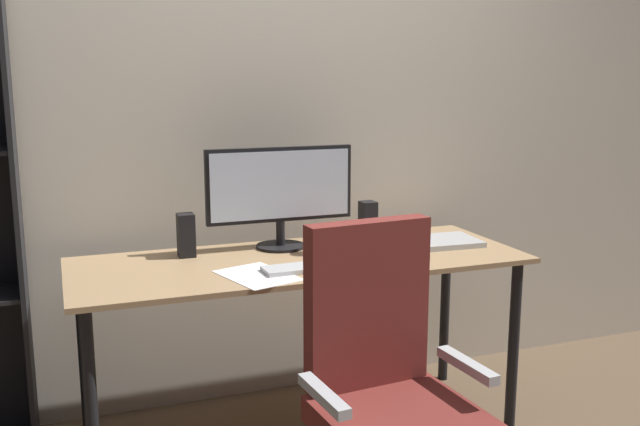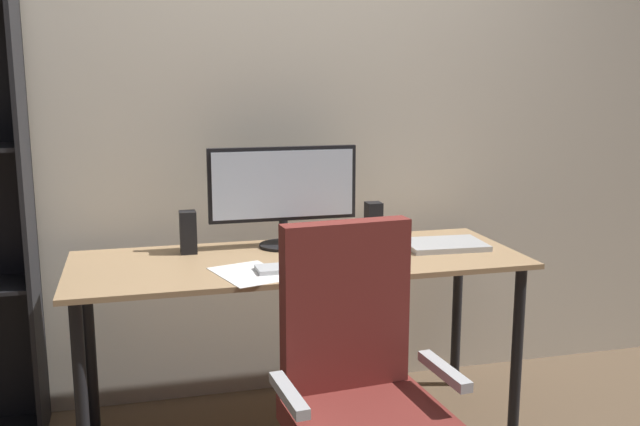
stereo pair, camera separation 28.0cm
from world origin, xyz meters
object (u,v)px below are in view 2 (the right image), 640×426
at_px(keyboard, 296,267).
at_px(mouse, 356,263).
at_px(speaker_right, 373,222).
at_px(office_chair, 361,413).
at_px(laptop, 444,245).
at_px(speaker_left, 188,232).
at_px(desk, 299,278).
at_px(monitor, 283,189).
at_px(coffee_mug, 317,242).

bearing_deg(keyboard, mouse, -6.34).
bearing_deg(speaker_right, office_chair, -110.58).
bearing_deg(laptop, speaker_left, 174.24).
bearing_deg(mouse, speaker_right, 63.72).
height_order(desk, speaker_right, speaker_right).
bearing_deg(monitor, laptop, -15.26).
distance_m(speaker_left, speaker_right, 0.78).
bearing_deg(speaker_right, keyboard, -139.92).
bearing_deg(speaker_left, laptop, -9.22).
bearing_deg(desk, laptop, 1.19).
height_order(speaker_left, office_chair, office_chair).
bearing_deg(office_chair, coffee_mug, 79.84).
relative_size(monitor, coffee_mug, 6.27).
height_order(monitor, coffee_mug, monitor).
bearing_deg(coffee_mug, office_chair, -95.32).
height_order(coffee_mug, speaker_left, speaker_left).
xyz_separation_m(laptop, speaker_left, (-1.03, 0.17, 0.07)).
xyz_separation_m(mouse, office_chair, (-0.16, -0.58, -0.30)).
xyz_separation_m(desk, speaker_right, (0.37, 0.18, 0.17)).
bearing_deg(keyboard, desk, 71.95).
distance_m(mouse, laptop, 0.49).
distance_m(coffee_mug, speaker_right, 0.31).
distance_m(monitor, keyboard, 0.43).
bearing_deg(laptop, speaker_right, 150.04).
bearing_deg(laptop, keyboard, -161.21).
bearing_deg(laptop, monitor, 168.20).
relative_size(mouse, coffee_mug, 0.99).
bearing_deg(laptop, coffee_mug, -179.96).
bearing_deg(mouse, monitor, 118.71).
distance_m(monitor, coffee_mug, 0.26).
bearing_deg(speaker_right, speaker_left, 180.00).
relative_size(monitor, mouse, 6.35).
bearing_deg(monitor, office_chair, -88.07).
height_order(keyboard, speaker_right, speaker_right).
xyz_separation_m(keyboard, office_chair, (0.06, -0.60, -0.29)).
height_order(coffee_mug, office_chair, office_chair).
bearing_deg(office_chair, monitor, 87.09).
height_order(desk, mouse, mouse).
bearing_deg(desk, keyboard, -106.35).
bearing_deg(office_chair, keyboard, 91.01).
bearing_deg(laptop, office_chair, -124.50).
bearing_deg(speaker_left, coffee_mug, -15.24).
distance_m(keyboard, office_chair, 0.67).
xyz_separation_m(keyboard, laptop, (0.67, 0.18, 0.00)).
xyz_separation_m(monitor, coffee_mug, (0.11, -0.14, -0.19)).
distance_m(desk, coffee_mug, 0.16).
xyz_separation_m(desk, laptop, (0.62, 0.01, 0.09)).
bearing_deg(mouse, speaker_left, 149.05).
distance_m(coffee_mug, laptop, 0.53).
height_order(desk, coffee_mug, coffee_mug).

